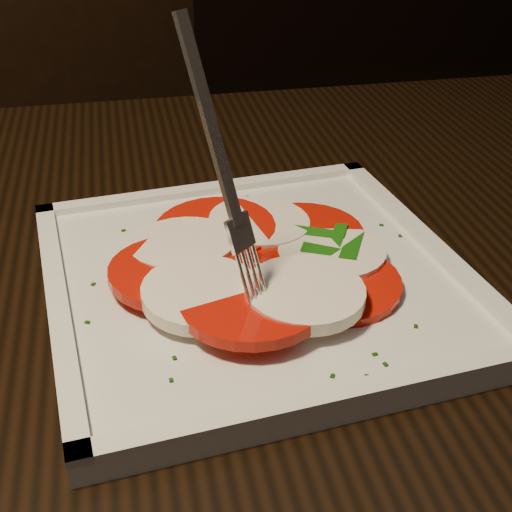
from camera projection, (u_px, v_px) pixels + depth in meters
name	position (u px, v px, depth m)	size (l,w,h in m)	color
table	(331.00, 327.00, 0.67)	(1.27, 0.92, 0.75)	black
chair	(126.00, 176.00, 1.24)	(0.54, 0.54, 0.93)	black
plate	(256.00, 281.00, 0.55)	(0.31, 0.31, 0.01)	white
caprese_salad	(256.00, 262.00, 0.54)	(0.26, 0.26, 0.02)	red
fork	(211.00, 159.00, 0.45)	(0.03, 0.06, 0.18)	white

